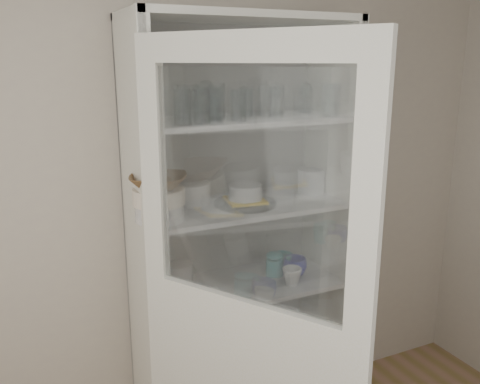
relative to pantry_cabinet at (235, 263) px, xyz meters
name	(u,v)px	position (x,y,z in m)	size (l,w,h in m)	color
wall_back	(183,189)	(-0.20, 0.16, 0.36)	(3.60, 0.02, 2.60)	beige
pantry_cabinet	(235,263)	(0.00, 0.00, 0.00)	(1.00, 0.45, 2.10)	silver
cupboard_door	(246,358)	(-0.26, -0.67, -0.07)	(0.51, 0.78, 2.00)	silver
tumbler_0	(183,107)	(-0.32, -0.21, 0.79)	(0.07, 0.07, 0.14)	silver
tumbler_1	(202,107)	(-0.24, -0.21, 0.79)	(0.07, 0.07, 0.14)	silver
tumbler_2	(211,105)	(-0.18, -0.17, 0.79)	(0.07, 0.07, 0.14)	silver
tumbler_3	(239,106)	(-0.07, -0.20, 0.78)	(0.06, 0.06, 0.13)	silver
tumbler_4	(276,102)	(0.12, -0.17, 0.79)	(0.07, 0.07, 0.14)	silver
tumbler_5	(329,100)	(0.38, -0.20, 0.79)	(0.07, 0.07, 0.14)	silver
tumbler_6	(332,100)	(0.40, -0.19, 0.79)	(0.07, 0.07, 0.15)	silver
tumbler_7	(186,103)	(-0.26, -0.08, 0.80)	(0.07, 0.07, 0.15)	silver
tumbler_8	(217,101)	(-0.11, -0.07, 0.80)	(0.07, 0.07, 0.15)	silver
tumbler_9	(204,102)	(-0.18, -0.07, 0.80)	(0.07, 0.07, 0.15)	silver
tumbler_10	(265,101)	(0.13, -0.06, 0.79)	(0.07, 0.07, 0.13)	silver
tumbler_11	(246,103)	(0.04, -0.05, 0.78)	(0.06, 0.06, 0.13)	silver
goblet_0	(151,100)	(-0.38, 0.02, 0.80)	(0.07, 0.07, 0.17)	silver
goblet_1	(207,97)	(-0.13, 0.01, 0.81)	(0.08, 0.08, 0.18)	silver
goblet_2	(277,97)	(0.23, 0.02, 0.80)	(0.07, 0.07, 0.15)	silver
goblet_3	(305,96)	(0.39, 0.01, 0.80)	(0.07, 0.07, 0.15)	silver
plate_stack_front	(160,212)	(-0.41, -0.15, 0.36)	(0.20, 0.20, 0.07)	silver
plate_stack_back	(190,193)	(-0.21, 0.04, 0.37)	(0.19, 0.19, 0.10)	silver
cream_bowl	(159,196)	(-0.41, -0.15, 0.42)	(0.22, 0.22, 0.07)	white
terracotta_bowl	(158,181)	(-0.41, -0.15, 0.49)	(0.23, 0.23, 0.06)	brown
glass_platter	(245,203)	(0.01, -0.09, 0.33)	(0.29, 0.29, 0.02)	silver
yellow_trivet	(245,200)	(0.01, -0.09, 0.34)	(0.17, 0.17, 0.01)	yellow
white_ramekin	(245,192)	(0.01, -0.09, 0.38)	(0.16, 0.16, 0.07)	silver
grey_bowl_stack	(311,181)	(0.41, -0.03, 0.38)	(0.13, 0.13, 0.12)	silver
mug_blue	(295,267)	(0.29, -0.10, -0.03)	(0.12, 0.12, 0.09)	#060E7B
mug_teal	(283,261)	(0.27, -0.01, -0.03)	(0.10, 0.10, 0.09)	teal
mug_white	(292,276)	(0.21, -0.19, -0.04)	(0.09, 0.09, 0.09)	silver
teal_jar	(274,265)	(0.20, -0.05, -0.03)	(0.09, 0.09, 0.10)	teal
measuring_cups	(195,292)	(-0.25, -0.11, -0.06)	(0.11, 0.11, 0.04)	silver
white_canister	(180,278)	(-0.29, -0.04, -0.01)	(0.12, 0.12, 0.14)	silver
cream_dish	(187,362)	(-0.28, -0.05, -0.45)	(0.22, 0.22, 0.07)	white
tin_box	(263,346)	(0.12, -0.08, -0.45)	(0.19, 0.13, 0.06)	#AAA9B6
tumbler_12	(213,105)	(-0.19, -0.21, 0.79)	(0.07, 0.07, 0.14)	silver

